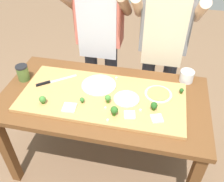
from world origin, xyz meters
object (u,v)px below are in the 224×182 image
cook_left (100,32)px  broccoli_floret_front_right (108,98)px  broccoli_floret_center_right (154,106)px  prep_table (103,107)px  broccoli_floret_back_mid (43,100)px  sauce_jar (23,73)px  cheese_crumble_b (108,120)px  pizza_whole_cheese_artichoke (99,85)px  pizza_whole_white_garlic (126,99)px  pizza_slice_far_left (130,115)px  flour_cup (187,77)px  pizza_slice_near_right (69,108)px  cheese_crumble_c (105,108)px  cheese_crumble_d (140,110)px  cook_right (164,38)px  pizza_whole_pesto_green (158,94)px  chefs_knife (51,82)px  broccoli_floret_back_right (182,90)px  cheese_crumble_a (116,78)px  broccoli_floret_back_left (114,110)px  pizza_slice_near_left (157,119)px  broccoli_floret_center_left (82,100)px

cook_left → broccoli_floret_front_right: bearing=-71.6°
broccoli_floret_center_right → broccoli_floret_front_right: size_ratio=0.96×
prep_table → broccoli_floret_front_right: (0.06, -0.08, 0.17)m
broccoli_floret_back_mid → sauce_jar: (-0.28, 0.26, 0.01)m
cheese_crumble_b → pizza_whole_cheese_artichoke: bearing=113.4°
pizza_whole_white_garlic → pizza_slice_far_left: (0.05, -0.15, -0.00)m
flour_cup → sauce_jar: bearing=-168.7°
pizza_whole_white_garlic → sauce_jar: (-0.85, 0.09, 0.03)m
pizza_slice_near_right → cheese_crumble_c: (0.24, 0.05, 0.00)m
prep_table → sauce_jar: (-0.67, 0.07, 0.18)m
cheese_crumble_d → cook_right: size_ratio=0.01×
pizza_whole_pesto_green → chefs_knife: bearing=-178.2°
pizza_whole_white_garlic → flour_cup: 0.55m
broccoli_floret_front_right → flour_cup: bearing=36.7°
pizza_whole_pesto_green → cook_right: cook_right is taller
prep_table → broccoli_floret_center_right: bearing=-12.8°
prep_table → pizza_whole_white_garlic: size_ratio=8.31×
pizza_whole_white_garlic → flour_cup: size_ratio=1.71×
broccoli_floret_front_right → broccoli_floret_back_right: bearing=22.7°
broccoli_floret_center_right → cheese_crumble_a: broccoli_floret_center_right is taller
broccoli_floret_center_right → broccoli_floret_front_right: bearing=179.3°
broccoli_floret_front_right → cheese_crumble_b: bearing=-77.5°
broccoli_floret_back_left → flour_cup: (0.48, 0.52, -0.03)m
flour_cup → cook_left: bearing=159.8°
pizza_slice_near_left → broccoli_floret_center_left: (-0.53, 0.05, 0.02)m
prep_table → broccoli_floret_center_right: size_ratio=24.25×
pizza_whole_cheese_artichoke → broccoli_floret_back_left: size_ratio=3.52×
cheese_crumble_b → pizza_slice_far_left: bearing=31.0°
broccoli_floret_back_mid → broccoli_floret_front_right: broccoli_floret_front_right is taller
prep_table → broccoli_floret_front_right: size_ratio=23.36×
prep_table → cheese_crumble_a: 0.25m
pizza_whole_cheese_artichoke → cheese_crumble_b: size_ratio=19.62×
pizza_whole_pesto_green → broccoli_floret_back_left: size_ratio=2.67×
pizza_slice_far_left → broccoli_floret_back_mid: (-0.62, -0.01, 0.03)m
pizza_slice_near_right → broccoli_floret_front_right: 0.27m
flour_cup → cook_right: bearing=127.0°
cheese_crumble_c → sauce_jar: 0.76m
pizza_slice_near_left → cheese_crumble_b: bearing=-165.1°
pizza_slice_far_left → flour_cup: flour_cup is taller
broccoli_floret_back_mid → broccoli_floret_center_left: bearing=13.6°
prep_table → broccoli_floret_back_left: size_ratio=20.53×
chefs_knife → cheese_crumble_d: 0.74m
broccoli_floret_front_right → cook_right: (0.33, 0.70, 0.14)m
pizza_whole_cheese_artichoke → cheese_crumble_d: 0.41m
broccoli_floret_back_right → broccoli_floret_center_left: broccoli_floret_back_right is taller
pizza_whole_white_garlic → pizza_whole_cheese_artichoke: size_ratio=0.70×
pizza_whole_cheese_artichoke → prep_table: bearing=-58.3°
prep_table → chefs_knife: size_ratio=5.75×
broccoli_floret_front_right → flour_cup: size_ratio=0.61×
broccoli_floret_back_left → flour_cup: broccoli_floret_back_left is taller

